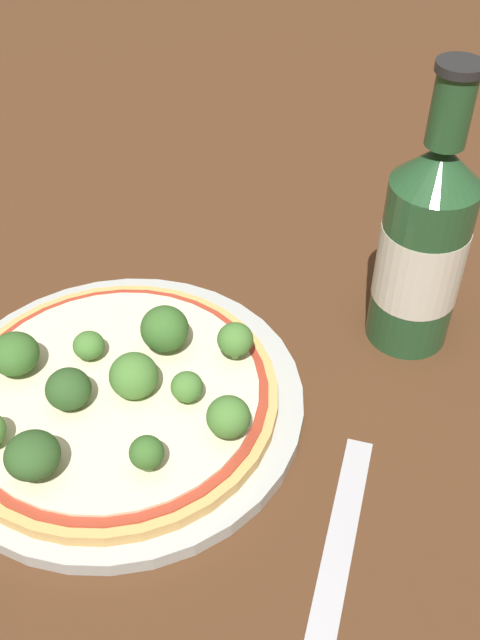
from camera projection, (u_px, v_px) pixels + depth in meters
ground_plane at (113, 388)px, 0.57m from camera, size 3.00×3.00×0.00m
plate at (121, 402)px, 0.55m from camera, size 0.27×0.27×0.01m
pizza at (115, 394)px, 0.54m from camera, size 0.24×0.24×0.01m
broccoli_floret_0 at (147, 453)px, 0.47m from camera, size 0.02×0.02×0.03m
broccoli_floret_1 at (134, 376)px, 0.52m from camera, size 0.03×0.03×0.03m
broccoli_floret_2 at (189, 384)px, 0.52m from camera, size 0.02×0.02×0.02m
broccoli_floret_3 at (89, 346)px, 0.55m from camera, size 0.02×0.02×0.02m
broccoli_floret_4 at (165, 329)px, 0.55m from camera, size 0.04×0.04×0.04m
broccoli_floret_5 at (15, 354)px, 0.54m from camera, size 0.04×0.04×0.03m
broccoli_floret_6 at (228, 417)px, 0.49m from camera, size 0.03×0.03×0.03m
broccoli_floret_7 at (32, 455)px, 0.47m from camera, size 0.04×0.04×0.03m
broccoli_floret_9 at (235, 340)px, 0.55m from camera, size 0.03×0.03×0.03m
broccoli_floret_10 at (68, 389)px, 0.52m from camera, size 0.03×0.03×0.03m
beer_bottle at (423, 246)px, 0.56m from camera, size 0.07×0.07×0.23m
fork at (337, 559)px, 0.46m from camera, size 0.06×0.19×0.00m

